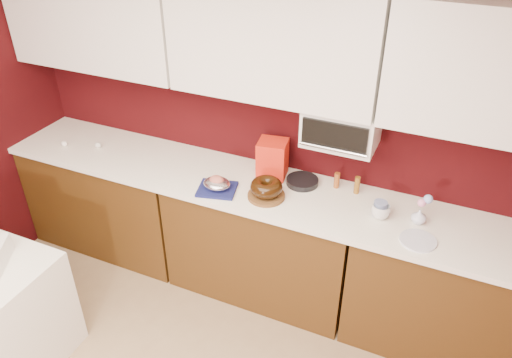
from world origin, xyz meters
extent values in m
cube|color=#350709|center=(0.00, 2.25, 1.25)|extent=(4.00, 0.02, 2.50)
cube|color=#462A0E|center=(-1.33, 1.94, 0.43)|extent=(1.31, 0.58, 0.86)
cube|color=#462A0E|center=(0.00, 1.94, 0.43)|extent=(1.31, 0.58, 0.86)
cube|color=#462A0E|center=(1.33, 1.94, 0.43)|extent=(1.31, 0.58, 0.86)
cube|color=white|center=(0.00, 1.94, 0.88)|extent=(4.00, 0.62, 0.04)
cube|color=white|center=(-1.33, 2.08, 1.85)|extent=(1.31, 0.33, 0.70)
cube|color=white|center=(0.00, 2.08, 1.85)|extent=(1.31, 0.33, 0.70)
cube|color=white|center=(0.45, 2.10, 1.38)|extent=(0.45, 0.30, 0.25)
cube|color=black|center=(0.45, 1.94, 1.38)|extent=(0.40, 0.02, 0.18)
cylinder|color=silver|center=(0.45, 1.93, 1.30)|extent=(0.42, 0.02, 0.02)
cylinder|color=brown|center=(0.06, 1.84, 0.91)|extent=(0.31, 0.31, 0.02)
torus|color=black|center=(0.06, 1.84, 0.98)|extent=(0.26, 0.26, 0.09)
cube|color=#151A51|center=(-0.27, 1.78, 0.91)|extent=(0.29, 0.27, 0.02)
ellipsoid|color=white|center=(-0.27, 1.78, 0.96)|extent=(0.21, 0.19, 0.07)
ellipsoid|color=#C5695A|center=(-0.27, 1.78, 0.98)|extent=(0.11, 0.10, 0.06)
cube|color=red|center=(-0.01, 2.10, 1.03)|extent=(0.22, 0.21, 0.27)
cylinder|color=black|center=(0.22, 2.09, 0.92)|extent=(0.23, 0.23, 0.04)
imported|color=silver|center=(0.79, 1.92, 0.96)|extent=(0.13, 0.13, 0.11)
cylinder|color=navy|center=(0.78, 1.94, 0.95)|extent=(0.09, 0.09, 0.10)
imported|color=silver|center=(1.01, 1.96, 0.95)|extent=(0.08, 0.08, 0.11)
sphere|color=pink|center=(1.01, 1.96, 1.05)|extent=(0.05, 0.05, 0.05)
sphere|color=#95B3EF|center=(1.04, 1.98, 1.07)|extent=(0.06, 0.06, 0.06)
cylinder|color=silver|center=(1.04, 1.78, 0.91)|extent=(0.25, 0.25, 0.01)
cylinder|color=#91471A|center=(0.45, 2.14, 0.96)|extent=(0.05, 0.05, 0.11)
ellipsoid|color=white|center=(-1.63, 1.84, 0.92)|extent=(0.06, 0.06, 0.04)
ellipsoid|color=silver|center=(-1.38, 1.93, 0.92)|extent=(0.06, 0.05, 0.04)
cylinder|color=brown|center=(0.59, 2.13, 0.96)|extent=(0.04, 0.04, 0.12)
camera|label=1|loc=(1.10, -0.64, 2.75)|focal=35.00mm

